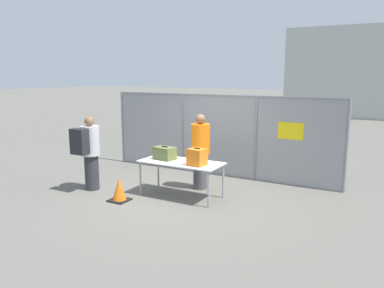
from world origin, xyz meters
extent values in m
plane|color=#605E56|center=(0.00, 0.00, 0.00)|extent=(120.00, 120.00, 0.00)
cylinder|color=gray|center=(-3.14, 1.89, 1.05)|extent=(0.07, 0.07, 2.10)
cylinder|color=gray|center=(-1.05, 1.89, 1.05)|extent=(0.07, 0.07, 2.10)
cylinder|color=gray|center=(1.05, 1.89, 1.05)|extent=(0.07, 0.07, 2.10)
cylinder|color=gray|center=(3.14, 1.89, 1.05)|extent=(0.07, 0.07, 2.10)
cube|color=gray|center=(0.00, 1.89, 1.05)|extent=(6.28, 0.01, 2.10)
cube|color=gray|center=(0.00, 1.89, 2.07)|extent=(6.28, 0.04, 0.04)
cube|color=yellow|center=(1.90, 1.88, 1.30)|extent=(0.60, 0.01, 0.40)
cube|color=silver|center=(0.10, -0.11, 0.76)|extent=(1.79, 0.81, 0.02)
cylinder|color=#99999E|center=(-0.73, -0.45, 0.37)|extent=(0.04, 0.04, 0.74)
cylinder|color=#99999E|center=(0.94, -0.45, 0.37)|extent=(0.04, 0.04, 0.74)
cylinder|color=#99999E|center=(-0.73, 0.24, 0.37)|extent=(0.04, 0.04, 0.74)
cylinder|color=#99999E|center=(0.94, 0.24, 0.37)|extent=(0.04, 0.04, 0.74)
cube|color=#566033|center=(-0.33, -0.09, 0.91)|extent=(0.50, 0.37, 0.28)
cube|color=black|center=(-0.33, -0.09, 1.06)|extent=(0.16, 0.05, 0.02)
cube|color=orange|center=(0.55, -0.22, 0.94)|extent=(0.37, 0.34, 0.35)
cube|color=black|center=(0.55, -0.22, 1.13)|extent=(0.14, 0.04, 0.02)
cylinder|color=#2D2D33|center=(-1.95, -0.68, 0.40)|extent=(0.32, 0.32, 0.80)
cylinder|color=#B2B2B7|center=(-1.95, -0.68, 1.13)|extent=(0.42, 0.42, 0.67)
sphere|color=brown|center=(-1.95, -0.68, 1.58)|extent=(0.22, 0.22, 0.22)
cube|color=#232328|center=(-1.95, -1.00, 1.17)|extent=(0.38, 0.23, 0.56)
cylinder|color=#4C4C51|center=(0.19, 0.60, 0.41)|extent=(0.33, 0.33, 0.82)
cylinder|color=orange|center=(0.19, 0.60, 1.16)|extent=(0.43, 0.43, 0.68)
sphere|color=brown|center=(0.19, 0.60, 1.62)|extent=(0.22, 0.22, 0.22)
cube|color=#B2B2B7|center=(1.18, 4.11, 0.42)|extent=(2.79, 1.49, 0.53)
sphere|color=black|center=(0.69, 3.31, 0.28)|extent=(0.56, 0.56, 0.56)
sphere|color=black|center=(0.69, 4.92, 0.28)|extent=(0.56, 0.56, 0.56)
cylinder|color=#59595B|center=(-0.70, 4.11, 0.21)|extent=(0.98, 0.06, 0.06)
cube|color=black|center=(-0.87, -1.00, 0.01)|extent=(0.39, 0.39, 0.03)
cone|color=orange|center=(-0.87, -1.00, 0.24)|extent=(0.31, 0.31, 0.49)
camera|label=1|loc=(4.11, -6.79, 2.60)|focal=35.00mm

